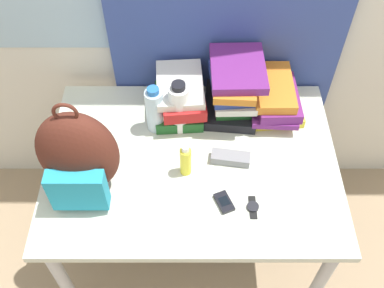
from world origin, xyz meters
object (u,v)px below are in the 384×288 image
object	(u,v)px
sports_bottle	(179,107)
water_bottle	(155,110)
book_stack_center	(234,89)
sunglasses_case	(230,158)
book_stack_left	(180,97)
sunscreen_bottle	(186,160)
backpack	(78,156)
book_stack_right	(275,99)
wristwatch	(253,207)
cell_phone	(224,202)

from	to	relation	value
sports_bottle	water_bottle	bearing A→B (deg)	-178.36
sports_bottle	book_stack_center	bearing A→B (deg)	23.00
sunglasses_case	sports_bottle	bearing A→B (deg)	138.63
book_stack_left	sunscreen_bottle	size ratio (longest dim) A/B	1.94
water_bottle	sports_bottle	world-z (taller)	sports_bottle
backpack	book_stack_center	size ratio (longest dim) A/B	1.47
backpack	water_bottle	size ratio (longest dim) A/B	1.97
book_stack_center	book_stack_right	size ratio (longest dim) A/B	1.02
water_bottle	sunglasses_case	distance (m)	0.35
book_stack_center	sports_bottle	world-z (taller)	book_stack_center
sunglasses_case	backpack	bearing A→B (deg)	-167.67
backpack	sunglasses_case	world-z (taller)	backpack
book_stack_left	wristwatch	xyz separation A→B (m)	(0.27, -0.48, -0.08)
book_stack_left	sports_bottle	size ratio (longest dim) A/B	1.22
book_stack_right	sunglasses_case	xyz separation A→B (m)	(-0.19, -0.26, -0.06)
sunglasses_case	water_bottle	bearing A→B (deg)	149.73
book_stack_center	backpack	bearing A→B (deg)	-145.26
book_stack_center	water_bottle	world-z (taller)	book_stack_center
book_stack_right	wristwatch	distance (m)	0.50
book_stack_center	cell_phone	size ratio (longest dim) A/B	3.04
sunscreen_bottle	wristwatch	xyz separation A→B (m)	(0.24, -0.16, -0.07)
book_stack_right	cell_phone	size ratio (longest dim) A/B	2.98
sports_bottle	sunglasses_case	bearing A→B (deg)	-41.37
backpack	sports_bottle	xyz separation A→B (m)	(0.34, 0.29, -0.07)
book_stack_left	wristwatch	distance (m)	0.55
water_bottle	book_stack_right	bearing A→B (deg)	10.48
wristwatch	water_bottle	bearing A→B (deg)	133.68
book_stack_center	sports_bottle	size ratio (longest dim) A/B	1.22
cell_phone	wristwatch	size ratio (longest dim) A/B	1.03
book_stack_left	cell_phone	bearing A→B (deg)	-70.19
wristwatch	sunglasses_case	bearing A→B (deg)	108.40
book_stack_left	book_stack_center	xyz separation A→B (m)	(0.22, 0.00, 0.04)
backpack	book_stack_center	distance (m)	0.68
wristwatch	sports_bottle	bearing A→B (deg)	124.91
sports_bottle	cell_phone	distance (m)	0.42
backpack	book_stack_right	size ratio (longest dim) A/B	1.50
sunglasses_case	cell_phone	bearing A→B (deg)	-99.67
backpack	cell_phone	bearing A→B (deg)	-8.47
book_stack_center	sunscreen_bottle	size ratio (longest dim) A/B	1.94
book_stack_left	backpack	bearing A→B (deg)	-131.56
book_stack_left	sunscreen_bottle	bearing A→B (deg)	-85.43
book_stack_left	sunscreen_bottle	world-z (taller)	book_stack_left
book_stack_right	cell_phone	xyz separation A→B (m)	(-0.23, -0.46, -0.07)
sunscreen_bottle	sports_bottle	bearing A→B (deg)	96.78
book_stack_right	sunscreen_bottle	bearing A→B (deg)	-139.26
backpack	cell_phone	world-z (taller)	backpack
sports_bottle	wristwatch	size ratio (longest dim) A/B	2.55
sunscreen_bottle	book_stack_left	bearing A→B (deg)	94.57
water_bottle	sunscreen_bottle	world-z (taller)	water_bottle
book_stack_right	cell_phone	bearing A→B (deg)	-116.30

